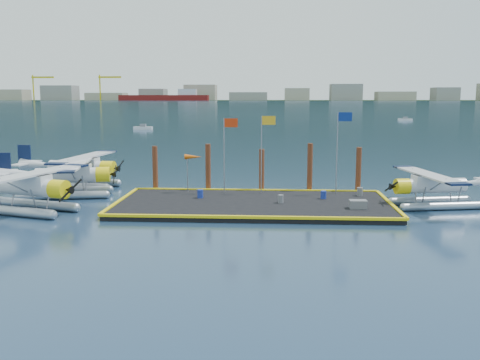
% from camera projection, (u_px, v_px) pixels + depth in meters
% --- Properties ---
extents(ground, '(4000.00, 4000.00, 0.00)m').
position_uv_depth(ground, '(253.00, 207.00, 39.62)').
color(ground, '#182E48').
rests_on(ground, ground).
extents(dock, '(20.00, 10.00, 0.40)m').
position_uv_depth(dock, '(253.00, 205.00, 39.59)').
color(dock, black).
rests_on(dock, ground).
extents(dock_bumpers, '(20.25, 10.25, 0.18)m').
position_uv_depth(dock_bumpers, '(253.00, 201.00, 39.54)').
color(dock_bumpers, yellow).
rests_on(dock_bumpers, dock).
extents(far_backdrop, '(3050.00, 2050.00, 810.00)m').
position_uv_depth(far_backdrop, '(345.00, 95.00, 1737.30)').
color(far_backdrop, black).
rests_on(far_backdrop, ground).
extents(seaplane_a, '(9.93, 10.64, 3.80)m').
position_uv_depth(seaplane_a, '(28.00, 190.00, 37.58)').
color(seaplane_a, '#99A0A7').
rests_on(seaplane_a, ground).
extents(seaplane_b, '(9.54, 10.42, 3.69)m').
position_uv_depth(seaplane_b, '(71.00, 177.00, 43.60)').
color(seaplane_b, '#99A0A7').
rests_on(seaplane_b, ground).
extents(seaplane_c, '(9.70, 10.71, 3.79)m').
position_uv_depth(seaplane_c, '(80.00, 170.00, 47.72)').
color(seaplane_c, '#99A0A7').
rests_on(seaplane_c, ground).
extents(seaplane_d, '(8.66, 9.46, 3.35)m').
position_uv_depth(seaplane_d, '(432.00, 188.00, 39.41)').
color(seaplane_d, '#99A0A7').
rests_on(seaplane_d, ground).
extents(drum_0, '(0.45, 0.45, 0.64)m').
position_uv_depth(drum_0, '(200.00, 194.00, 41.11)').
color(drum_0, navy).
rests_on(drum_0, dock).
extents(drum_1, '(0.42, 0.42, 0.59)m').
position_uv_depth(drum_1, '(281.00, 199.00, 39.21)').
color(drum_1, '#5E5F63').
rests_on(drum_1, dock).
extents(drum_2, '(0.43, 0.43, 0.61)m').
position_uv_depth(drum_2, '(323.00, 195.00, 40.77)').
color(drum_2, navy).
rests_on(drum_2, dock).
extents(drum_4, '(0.46, 0.46, 0.65)m').
position_uv_depth(drum_4, '(360.00, 192.00, 42.00)').
color(drum_4, '#5E5F63').
rests_on(drum_4, dock).
extents(crate, '(1.18, 0.79, 0.59)m').
position_uv_depth(crate, '(358.00, 204.00, 37.24)').
color(crate, '#5E5F63').
rests_on(crate, dock).
extents(flagpole_red, '(1.14, 0.08, 6.00)m').
position_uv_depth(flagpole_red, '(227.00, 143.00, 42.81)').
color(flagpole_red, gray).
rests_on(flagpole_red, dock).
extents(flagpole_yellow, '(1.14, 0.08, 6.20)m').
position_uv_depth(flagpole_yellow, '(264.00, 142.00, 42.62)').
color(flagpole_yellow, gray).
rests_on(flagpole_yellow, dock).
extents(flagpole_blue, '(1.14, 0.08, 6.50)m').
position_uv_depth(flagpole_blue, '(340.00, 140.00, 42.24)').
color(flagpole_blue, gray).
rests_on(flagpole_blue, dock).
extents(windsock, '(1.40, 0.44, 3.12)m').
position_uv_depth(windsock, '(193.00, 158.00, 43.16)').
color(windsock, gray).
rests_on(windsock, dock).
extents(piling_0, '(0.44, 0.44, 4.00)m').
position_uv_depth(piling_0, '(155.00, 170.00, 45.13)').
color(piling_0, '#482414').
rests_on(piling_0, ground).
extents(piling_1, '(0.44, 0.44, 4.20)m').
position_uv_depth(piling_1, '(208.00, 169.00, 44.85)').
color(piling_1, '#482414').
rests_on(piling_1, ground).
extents(piling_2, '(0.44, 0.44, 3.80)m').
position_uv_depth(piling_2, '(262.00, 172.00, 44.62)').
color(piling_2, '#482414').
rests_on(piling_2, ground).
extents(piling_3, '(0.44, 0.44, 4.30)m').
position_uv_depth(piling_3, '(310.00, 169.00, 44.35)').
color(piling_3, '#482414').
rests_on(piling_3, ground).
extents(piling_4, '(0.44, 0.44, 4.00)m').
position_uv_depth(piling_4, '(358.00, 171.00, 44.14)').
color(piling_4, '#482414').
rests_on(piling_4, ground).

